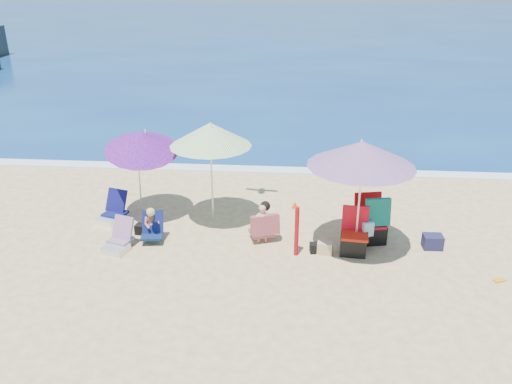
# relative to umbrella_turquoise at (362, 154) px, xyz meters

# --- Properties ---
(ground) EXTENTS (120.00, 120.00, 0.00)m
(ground) POSITION_rel_umbrella_turquoise_xyz_m (-1.72, -0.69, -2.09)
(ground) COLOR #D8BC84
(ground) RESTS_ON ground
(sea) EXTENTS (120.00, 80.00, 0.12)m
(sea) POSITION_rel_umbrella_turquoise_xyz_m (-1.72, 44.31, -2.14)
(sea) COLOR navy
(sea) RESTS_ON ground
(foam) EXTENTS (120.00, 0.50, 0.04)m
(foam) POSITION_rel_umbrella_turquoise_xyz_m (-1.72, 4.41, -2.07)
(foam) COLOR white
(foam) RESTS_ON ground
(umbrella_turquoise) EXTENTS (2.31, 2.31, 2.37)m
(umbrella_turquoise) POSITION_rel_umbrella_turquoise_xyz_m (0.00, 0.00, 0.00)
(umbrella_turquoise) COLOR silver
(umbrella_turquoise) RESTS_ON ground
(umbrella_striped) EXTENTS (2.16, 2.16, 2.35)m
(umbrella_striped) POSITION_rel_umbrella_turquoise_xyz_m (-3.06, 1.11, -0.03)
(umbrella_striped) COLOR silver
(umbrella_striped) RESTS_ON ground
(umbrella_blue) EXTENTS (2.19, 2.23, 2.24)m
(umbrella_blue) POSITION_rel_umbrella_turquoise_xyz_m (-4.61, 1.22, -0.26)
(umbrella_blue) COLOR white
(umbrella_blue) RESTS_ON ground
(furled_umbrella) EXTENTS (0.16, 0.13, 1.16)m
(furled_umbrella) POSITION_rel_umbrella_turquoise_xyz_m (-1.18, -0.25, -1.45)
(furled_umbrella) COLOR #9D0B11
(furled_umbrella) RESTS_ON ground
(chair_navy) EXTENTS (0.72, 0.81, 0.69)m
(chair_navy) POSITION_rel_umbrella_turquoise_xyz_m (-5.36, 0.90, -1.91)
(chair_navy) COLOR #0C1348
(chair_navy) RESTS_ON ground
(chair_rainbow) EXTENTS (0.59, 0.77, 0.62)m
(chair_rainbow) POSITION_rel_umbrella_turquoise_xyz_m (-4.79, -0.32, -1.92)
(chair_rainbow) COLOR #C84746
(chair_rainbow) RESTS_ON ground
(camp_chair_left) EXTENTS (0.58, 0.58, 0.93)m
(camp_chair_left) POSITION_rel_umbrella_turquoise_xyz_m (-0.02, -0.05, -1.81)
(camp_chair_left) COLOR red
(camp_chair_left) RESTS_ON ground
(camp_chair_right) EXTENTS (0.73, 0.81, 1.06)m
(camp_chair_right) POSITION_rel_umbrella_turquoise_xyz_m (0.38, 0.43, -1.71)
(camp_chair_right) COLOR #AB0C1E
(camp_chair_right) RESTS_ON ground
(person_center) EXTENTS (0.69, 0.58, 0.88)m
(person_center) POSITION_rel_umbrella_turquoise_xyz_m (-1.87, 0.23, -1.67)
(person_center) COLOR tan
(person_center) RESTS_ON ground
(person_left) EXTENTS (0.49, 0.55, 0.81)m
(person_left) POSITION_rel_umbrella_turquoise_xyz_m (-4.21, 0.13, -1.72)
(person_left) COLOR #A87365
(person_left) RESTS_ON ground
(bag_black_a) EXTENTS (0.32, 0.25, 0.21)m
(bag_black_a) POSITION_rel_umbrella_turquoise_xyz_m (-4.50, 0.38, -1.98)
(bag_black_a) COLOR black
(bag_black_a) RESTS_ON ground
(bag_tan) EXTENTS (0.32, 0.24, 0.25)m
(bag_tan) POSITION_rel_umbrella_turquoise_xyz_m (-0.60, -0.15, -1.96)
(bag_tan) COLOR tan
(bag_tan) RESTS_ON ground
(bag_navy_b) EXTENTS (0.40, 0.30, 0.29)m
(bag_navy_b) POSITION_rel_umbrella_turquoise_xyz_m (1.62, 0.25, -1.94)
(bag_navy_b) COLOR #1C1B3B
(bag_navy_b) RESTS_ON ground
(bag_black_b) EXTENTS (0.28, 0.22, 0.20)m
(bag_black_b) POSITION_rel_umbrella_turquoise_xyz_m (-0.76, -0.12, -1.99)
(bag_black_b) COLOR black
(bag_black_b) RESTS_ON ground
(orange_item) EXTENTS (0.26, 0.18, 0.03)m
(orange_item) POSITION_rel_umbrella_turquoise_xyz_m (2.58, -0.91, -2.07)
(orange_item) COLOR orange
(orange_item) RESTS_ON ground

